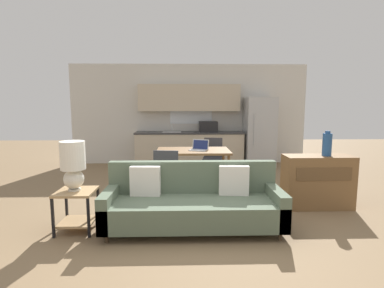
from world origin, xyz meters
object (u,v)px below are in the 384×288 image
at_px(laptop, 199,148).
at_px(side_table, 77,204).
at_px(dining_chair_near_left, 167,173).
at_px(table_lamp, 73,163).
at_px(credenza, 317,182).
at_px(refrigerator, 259,132).
at_px(dining_table, 193,154).
at_px(dining_chair_far_right, 213,156).
at_px(vase, 327,144).
at_px(couch, 193,203).

bearing_deg(laptop, side_table, -110.35).
bearing_deg(dining_chair_near_left, table_lamp, 49.97).
relative_size(table_lamp, credenza, 0.60).
bearing_deg(laptop, credenza, -6.56).
height_order(refrigerator, dining_table, refrigerator).
bearing_deg(dining_chair_far_right, dining_table, -112.72).
relative_size(credenza, dining_chair_far_right, 1.17).
height_order(credenza, vase, vase).
distance_m(credenza, dining_chair_near_left, 2.40).
xyz_separation_m(refrigerator, dining_table, (-1.82, -2.22, -0.21)).
bearing_deg(dining_chair_far_right, side_table, -119.46).
bearing_deg(dining_chair_near_left, vase, -178.98).
xyz_separation_m(side_table, dining_chair_far_right, (2.02, 2.59, 0.15)).
bearing_deg(dining_chair_far_right, refrigerator, 55.52).
xyz_separation_m(side_table, table_lamp, (-0.02, 0.02, 0.53)).
relative_size(dining_table, credenza, 1.30).
height_order(table_lamp, dining_chair_far_right, table_lamp).
relative_size(table_lamp, dining_chair_far_right, 0.71).
bearing_deg(refrigerator, couch, -115.13).
bearing_deg(dining_chair_near_left, couch, 118.71).
distance_m(side_table, dining_chair_near_left, 1.55).
distance_m(dining_table, side_table, 2.45).
distance_m(dining_table, laptop, 0.17).
relative_size(vase, dining_chair_far_right, 0.43).
xyz_separation_m(side_table, vase, (3.61, 0.77, 0.66)).
bearing_deg(couch, dining_table, 88.05).
height_order(refrigerator, side_table, refrigerator).
relative_size(refrigerator, laptop, 4.61).
bearing_deg(vase, dining_chair_near_left, 173.32).
xyz_separation_m(couch, dining_chair_near_left, (-0.39, 1.01, 0.18)).
xyz_separation_m(refrigerator, credenza, (0.11, -3.28, -0.49)).
bearing_deg(table_lamp, credenza, 12.20).
height_order(couch, dining_chair_near_left, dining_chair_near_left).
height_order(refrigerator, vase, refrigerator).
bearing_deg(laptop, dining_chair_far_right, 89.71).
bearing_deg(couch, side_table, -178.09).
distance_m(side_table, credenza, 3.59).
xyz_separation_m(vase, dining_chair_far_right, (-1.60, 1.82, -0.50)).
height_order(table_lamp, dining_chair_near_left, table_lamp).
relative_size(couch, table_lamp, 3.59).
relative_size(vase, dining_chair_near_left, 0.43).
xyz_separation_m(dining_table, laptop, (0.12, -0.04, 0.12)).
relative_size(refrigerator, dining_chair_far_right, 2.01).
distance_m(refrigerator, dining_chair_near_left, 3.79).
distance_m(vase, dining_chair_near_left, 2.56).
relative_size(couch, side_table, 4.29).
height_order(side_table, dining_chair_near_left, dining_chair_near_left).
bearing_deg(credenza, dining_table, 151.26).
bearing_deg(dining_chair_far_right, table_lamp, -120.04).
relative_size(side_table, table_lamp, 0.84).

